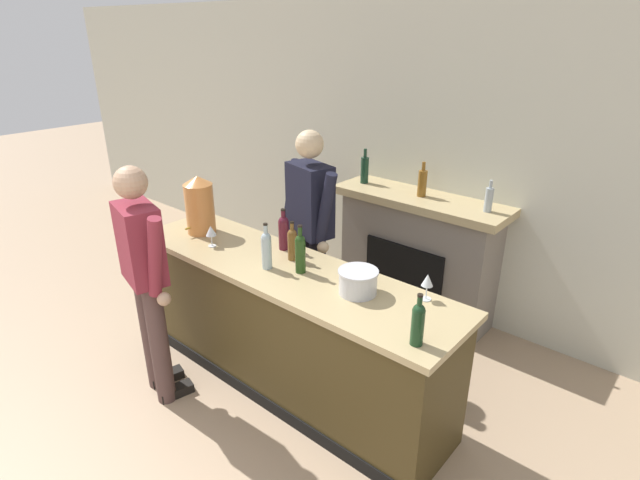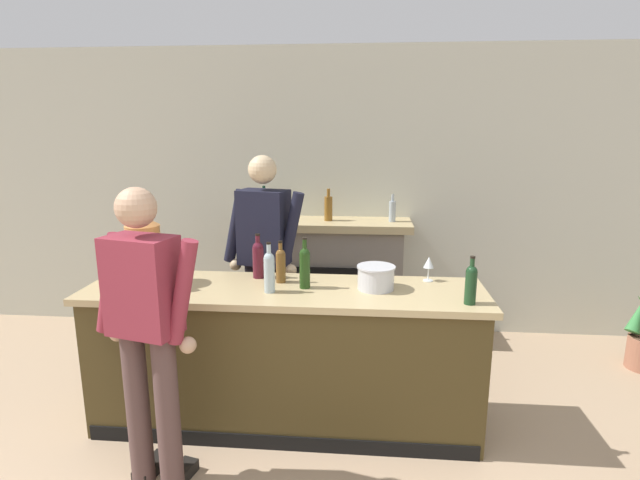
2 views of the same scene
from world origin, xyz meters
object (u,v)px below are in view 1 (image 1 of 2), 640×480
wine_bottle_cabernet_heavy (266,249)px  wine_glass_back_row (427,281)px  wine_bottle_burgundy_dark (300,252)px  wine_bottle_chardonnay_pale (292,243)px  ice_bucket_steel (358,282)px  wine_bottle_port_short (284,231)px  person_bartender (310,233)px  wine_bottle_merlot_tall (418,322)px  wine_glass_front_right (211,231)px  person_customer (146,278)px  fireplace_stone (417,255)px  copper_dispenser (200,204)px

wine_bottle_cabernet_heavy → wine_glass_back_row: bearing=17.5°
wine_bottle_burgundy_dark → wine_bottle_chardonnay_pale: size_ratio=1.18×
ice_bucket_steel → wine_bottle_port_short: 0.83m
person_bartender → wine_bottle_burgundy_dark: person_bartender is taller
person_bartender → wine_bottle_merlot_tall: person_bartender is taller
ice_bucket_steel → wine_glass_front_right: bearing=-173.6°
wine_glass_back_row → wine_bottle_burgundy_dark: bearing=-164.8°
wine_bottle_port_short → wine_bottle_merlot_tall: size_ratio=1.07×
person_customer → fireplace_stone: bearing=69.6°
person_bartender → wine_bottle_cabernet_heavy: 0.64m
copper_dispenser → wine_bottle_chardonnay_pale: (0.90, 0.10, -0.11)m
wine_bottle_chardonnay_pale → wine_glass_front_right: (-0.61, -0.23, -0.01)m
person_customer → wine_glass_back_row: bearing=29.9°
wine_glass_front_right → fireplace_stone: bearing=62.7°
fireplace_stone → person_customer: person_customer is taller
wine_bottle_chardonnay_pale → wine_bottle_port_short: 0.20m
wine_bottle_burgundy_dark → wine_bottle_port_short: bearing=150.4°
wine_bottle_merlot_tall → ice_bucket_steel: bearing=157.0°
wine_bottle_burgundy_dark → ice_bucket_steel: bearing=2.5°
person_customer → copper_dispenser: size_ratio=3.70×
copper_dispenser → wine_bottle_port_short: copper_dispenser is taller
copper_dispenser → wine_bottle_chardonnay_pale: copper_dispenser is taller
person_customer → wine_bottle_burgundy_dark: (0.77, 0.69, 0.18)m
wine_bottle_chardonnay_pale → wine_glass_front_right: bearing=-159.7°
copper_dispenser → wine_bottle_burgundy_dark: size_ratio=1.38×
wine_bottle_chardonnay_pale → person_customer: bearing=-126.6°
wine_bottle_port_short → wine_glass_back_row: (1.17, 0.02, -0.02)m
fireplace_stone → wine_bottle_burgundy_dark: size_ratio=4.60×
fireplace_stone → wine_bottle_cabernet_heavy: bearing=-99.1°
wine_glass_back_row → copper_dispenser: bearing=-173.4°
person_bartender → wine_bottle_port_short: size_ratio=5.78×
wine_bottle_cabernet_heavy → wine_bottle_chardonnay_pale: (0.04, 0.21, -0.02)m
wine_bottle_burgundy_dark → wine_glass_back_row: 0.85m
ice_bucket_steel → wine_bottle_port_short: (-0.81, 0.18, 0.06)m
person_customer → wine_bottle_port_short: bearing=64.7°
wine_glass_front_right → wine_bottle_chardonnay_pale: bearing=20.3°
wine_bottle_merlot_tall → wine_glass_back_row: 0.48m
person_customer → copper_dispenser: (-0.31, 0.70, 0.26)m
copper_dispenser → wine_bottle_merlot_tall: (2.09, -0.22, -0.10)m
ice_bucket_steel → wine_bottle_burgundy_dark: (-0.46, -0.02, 0.07)m
fireplace_stone → person_bartender: bearing=-112.5°
fireplace_stone → wine_glass_back_row: (0.78, -1.27, 0.52)m
wine_bottle_merlot_tall → wine_glass_front_right: bearing=177.0°
copper_dispenser → wine_bottle_merlot_tall: size_ratio=1.58×
wine_bottle_chardonnay_pale → wine_bottle_port_short: bearing=152.3°
wine_bottle_chardonnay_pale → wine_bottle_merlot_tall: wine_bottle_merlot_tall is taller
wine_bottle_cabernet_heavy → wine_glass_back_row: 1.09m
wine_bottle_burgundy_dark → wine_bottle_port_short: 0.40m
copper_dispenser → wine_glass_front_right: size_ratio=2.84×
copper_dispenser → wine_bottle_burgundy_dark: 1.08m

